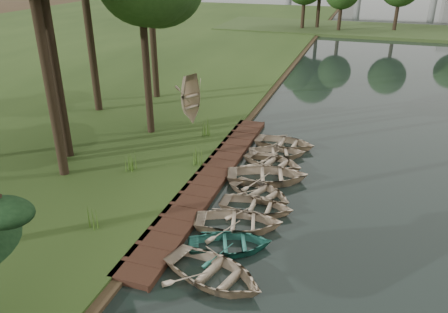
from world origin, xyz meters
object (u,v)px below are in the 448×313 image
(boardwalk, at_px, (210,178))
(rowboat_0, at_px, (214,271))
(rowboat_1, at_px, (230,242))
(rowboat_2, at_px, (239,220))
(stored_rowboat, at_px, (192,119))

(boardwalk, bearing_deg, rowboat_0, -69.14)
(rowboat_1, height_order, rowboat_2, rowboat_2)
(rowboat_1, bearing_deg, stored_rowboat, 6.99)
(rowboat_1, bearing_deg, rowboat_2, -17.29)
(boardwalk, distance_m, rowboat_0, 7.26)
(boardwalk, xyz_separation_m, rowboat_2, (2.50, -3.56, 0.27))
(rowboat_1, distance_m, rowboat_2, 1.44)
(rowboat_1, distance_m, stored_rowboat, 12.91)
(rowboat_1, relative_size, stored_rowboat, 0.98)
(rowboat_0, height_order, rowboat_1, rowboat_0)
(rowboat_0, bearing_deg, rowboat_2, 18.02)
(rowboat_2, relative_size, stored_rowboat, 1.11)
(boardwalk, relative_size, rowboat_0, 4.37)
(rowboat_0, height_order, rowboat_2, rowboat_0)
(rowboat_1, relative_size, rowboat_2, 0.88)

